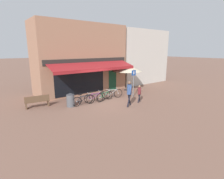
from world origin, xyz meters
The scene contains 14 objects.
ground_plane centered at (0.00, 0.00, 0.00)m, with size 160.00×160.00×0.00m, color brown.
shop_front centered at (0.41, 4.41, 3.12)m, with size 8.47×4.59×6.25m.
neighbour_building centered at (8.28, 4.92, 3.06)m, with size 6.86×4.00×6.13m.
bike_rack_rail centered at (-0.24, 0.71, 0.47)m, with size 3.32×0.04×0.57m.
bicycle_black centered at (-1.63, 0.41, 0.38)m, with size 1.80×0.52×0.84m.
bicycle_purple centered at (-0.63, 0.50, 0.38)m, with size 1.73×0.52×0.85m.
bicycle_green centered at (0.23, 0.41, 0.37)m, with size 1.75×0.57×0.83m.
bicycle_silver centered at (1.11, 0.59, 0.40)m, with size 1.77×0.67×0.88m.
pedestrian_adult centered at (0.80, -1.78, 1.14)m, with size 0.60×0.58×1.83m.
pedestrian_child centered at (2.07, -1.55, 0.82)m, with size 0.44×0.40×1.34m.
litter_bin centered at (-2.53, 0.68, 0.49)m, with size 0.56×0.56×0.98m.
parking_sign centered at (2.80, -0.15, 1.44)m, with size 0.44×0.07×2.34m.
cafe_parasol centered at (4.02, 2.02, 2.21)m, with size 2.84×2.84×2.53m.
park_bench centered at (-4.46, 1.89, 0.46)m, with size 1.64×0.64×0.87m.
Camera 1 is at (-7.44, -10.46, 3.97)m, focal length 28.00 mm.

